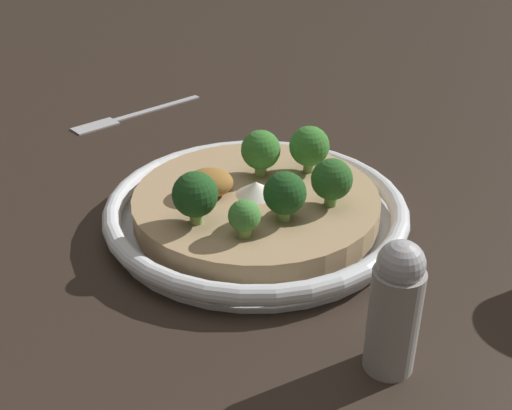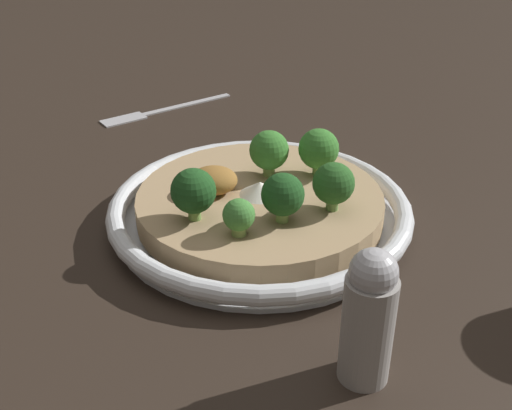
# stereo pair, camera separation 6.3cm
# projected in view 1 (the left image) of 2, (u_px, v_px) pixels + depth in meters

# --- Properties ---
(ground_plane) EXTENTS (6.00, 6.00, 0.00)m
(ground_plane) POSITION_uv_depth(u_px,v_px,m) (256.00, 224.00, 0.64)
(ground_plane) COLOR #2D231C
(risotto_bowl) EXTENTS (0.30, 0.30, 0.03)m
(risotto_bowl) POSITION_uv_depth(u_px,v_px,m) (256.00, 209.00, 0.63)
(risotto_bowl) COLOR silver
(risotto_bowl) RESTS_ON ground_plane
(cheese_sprinkle) EXTENTS (0.04, 0.04, 0.01)m
(cheese_sprinkle) POSITION_uv_depth(u_px,v_px,m) (255.00, 190.00, 0.61)
(cheese_sprinkle) COLOR white
(cheese_sprinkle) RESTS_ON risotto_bowl
(crispy_onion_garnish) EXTENTS (0.05, 0.04, 0.03)m
(crispy_onion_garnish) POSITION_uv_depth(u_px,v_px,m) (209.00, 183.00, 0.61)
(crispy_onion_garnish) COLOR olive
(crispy_onion_garnish) RESTS_ON risotto_bowl
(broccoli_right) EXTENTS (0.04, 0.04, 0.05)m
(broccoli_right) POSITION_uv_depth(u_px,v_px,m) (195.00, 195.00, 0.56)
(broccoli_right) COLOR #759E4C
(broccoli_right) RESTS_ON risotto_bowl
(broccoli_front_left) EXTENTS (0.04, 0.04, 0.05)m
(broccoli_front_left) POSITION_uv_depth(u_px,v_px,m) (309.00, 147.00, 0.65)
(broccoli_front_left) COLOR #759E4C
(broccoli_front_left) RESTS_ON risotto_bowl
(broccoli_back_left) EXTENTS (0.04, 0.04, 0.05)m
(broccoli_back_left) POSITION_uv_depth(u_px,v_px,m) (285.00, 194.00, 0.57)
(broccoli_back_left) COLOR #84A856
(broccoli_back_left) RESTS_ON risotto_bowl
(broccoli_front) EXTENTS (0.04, 0.04, 0.05)m
(broccoli_front) POSITION_uv_depth(u_px,v_px,m) (261.00, 150.00, 0.64)
(broccoli_front) COLOR #84A856
(broccoli_front) RESTS_ON risotto_bowl
(broccoli_back) EXTENTS (0.03, 0.03, 0.03)m
(broccoli_back) POSITION_uv_depth(u_px,v_px,m) (244.00, 217.00, 0.55)
(broccoli_back) COLOR #84A856
(broccoli_back) RESTS_ON risotto_bowl
(broccoli_left) EXTENTS (0.04, 0.04, 0.05)m
(broccoli_left) POSITION_uv_depth(u_px,v_px,m) (332.00, 180.00, 0.59)
(broccoli_left) COLOR #668E47
(broccoli_left) RESTS_ON risotto_bowl
(fork_utensil) EXTENTS (0.17, 0.13, 0.00)m
(fork_utensil) POSITION_uv_depth(u_px,v_px,m) (126.00, 117.00, 0.88)
(fork_utensil) COLOR #B7B7BC
(fork_utensil) RESTS_ON ground_plane
(pepper_shaker) EXTENTS (0.04, 0.04, 0.11)m
(pepper_shaker) POSITION_uv_depth(u_px,v_px,m) (395.00, 307.00, 0.44)
(pepper_shaker) COLOR #9E9993
(pepper_shaker) RESTS_ON ground_plane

